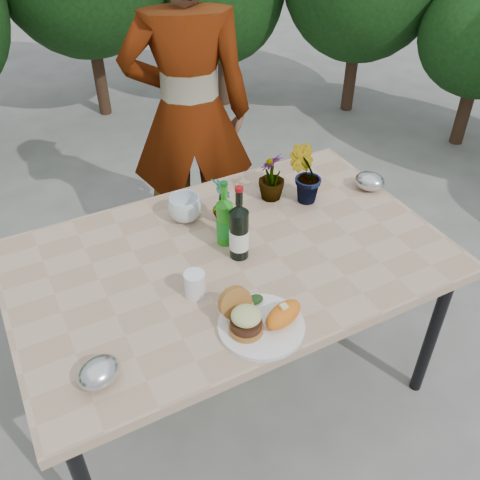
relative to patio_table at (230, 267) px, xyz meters
name	(u,v)px	position (x,y,z in m)	size (l,w,h in m)	color
ground	(232,379)	(0.00, 0.00, -0.69)	(80.00, 80.00, 0.00)	slate
patio_table	(230,267)	(0.00, 0.00, 0.00)	(1.60, 1.00, 0.75)	tan
shrub_hedge	(139,35)	(0.24, 1.58, 0.38)	(6.80, 5.02, 2.02)	#382316
dinner_plate	(261,326)	(-0.07, -0.37, 0.06)	(0.28, 0.28, 0.01)	white
burger_stack	(243,317)	(-0.13, -0.35, 0.12)	(0.11, 0.16, 0.11)	#B7722D
sweet_potato	(283,314)	(-0.01, -0.39, 0.10)	(0.15, 0.08, 0.06)	orange
grilled_veg	(252,301)	(-0.06, -0.27, 0.09)	(0.08, 0.05, 0.03)	olive
wine_bottle	(239,232)	(0.03, -0.02, 0.17)	(0.07, 0.07, 0.30)	black
sparkling_water	(225,221)	(0.02, 0.08, 0.16)	(0.07, 0.07, 0.27)	#23931A
plastic_cup	(195,284)	(-0.20, -0.13, 0.10)	(0.07, 0.07, 0.10)	white
seedling_left	(221,201)	(0.06, 0.20, 0.16)	(0.11, 0.07, 0.20)	#2A571E
seedling_mid	(305,175)	(0.44, 0.18, 0.18)	(0.14, 0.11, 0.25)	#1C501B
seedling_right	(272,177)	(0.33, 0.26, 0.16)	(0.11, 0.11, 0.21)	#28541C
blue_bowl	(185,208)	(-0.06, 0.29, 0.11)	(0.13, 0.13, 0.10)	silver
foil_packet_left	(99,372)	(-0.59, -0.33, 0.10)	(0.13, 0.11, 0.08)	silver
foil_packet_right	(370,181)	(0.74, 0.12, 0.10)	(0.13, 0.11, 0.08)	#B8BBC0
person	(189,115)	(0.24, 0.92, 0.18)	(0.64, 0.42, 1.74)	#8B5745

